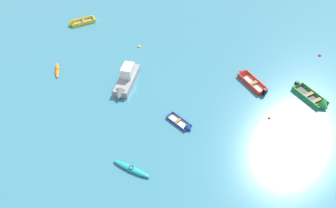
# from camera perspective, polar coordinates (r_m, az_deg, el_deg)

# --- Properties ---
(motor_launch_grey_foreground_center) EXTENTS (1.97, 6.06, 2.28)m
(motor_launch_grey_foreground_center) POSITION_cam_1_polar(r_m,az_deg,el_deg) (34.73, -8.12, 4.57)
(motor_launch_grey_foreground_center) COLOR gray
(motor_launch_grey_foreground_center) RESTS_ON ground_plane
(rowboat_yellow_outer_left) EXTENTS (4.04, 3.50, 1.29)m
(rowboat_yellow_outer_left) POSITION_cam_1_polar(r_m,az_deg,el_deg) (47.93, -17.34, 14.69)
(rowboat_yellow_outer_left) COLOR gray
(rowboat_yellow_outer_left) RESTS_ON ground_plane
(rowboat_red_near_camera) EXTENTS (3.68, 4.30, 1.25)m
(rowboat_red_near_camera) POSITION_cam_1_polar(r_m,az_deg,el_deg) (36.61, 15.04, 4.91)
(rowboat_red_near_camera) COLOR beige
(rowboat_red_near_camera) RESTS_ON ground_plane
(kayak_orange_center) EXTENTS (1.70, 3.00, 0.29)m
(kayak_orange_center) POSITION_cam_1_polar(r_m,az_deg,el_deg) (39.20, -20.63, 6.21)
(kayak_orange_center) COLOR orange
(kayak_orange_center) RESTS_ON ground_plane
(rowboat_green_far_left) EXTENTS (3.89, 4.40, 1.48)m
(rowboat_green_far_left) POSITION_cam_1_polar(r_m,az_deg,el_deg) (36.30, 26.95, 0.40)
(rowboat_green_far_left) COLOR #4C4C51
(rowboat_green_far_left) RESTS_ON ground_plane
(rowboat_deep_blue_back_row_right) EXTENTS (3.07, 2.60, 0.94)m
(rowboat_deep_blue_back_row_right) POSITION_cam_1_polar(r_m,az_deg,el_deg) (30.12, 3.30, -4.31)
(rowboat_deep_blue_back_row_right) COLOR beige
(rowboat_deep_blue_back_row_right) RESTS_ON ground_plane
(kayak_turquoise_far_back) EXTENTS (3.79, 1.76, 0.36)m
(kayak_turquoise_far_back) POSITION_cam_1_polar(r_m,az_deg,el_deg) (27.22, -7.11, -12.30)
(kayak_turquoise_far_back) COLOR teal
(kayak_turquoise_far_back) RESTS_ON ground_plane
(mooring_buoy_outer_edge) EXTENTS (0.41, 0.41, 0.41)m
(mooring_buoy_outer_edge) POSITION_cam_1_polar(r_m,az_deg,el_deg) (44.11, 27.27, 8.30)
(mooring_buoy_outer_edge) COLOR red
(mooring_buoy_outer_edge) RESTS_ON ground_plane
(mooring_buoy_between_boats_left) EXTENTS (0.47, 0.47, 0.47)m
(mooring_buoy_between_boats_left) POSITION_cam_1_polar(r_m,az_deg,el_deg) (41.18, -5.59, 10.94)
(mooring_buoy_between_boats_left) COLOR yellow
(mooring_buoy_between_boats_left) RESTS_ON ground_plane
(mooring_buoy_midfield) EXTENTS (0.34, 0.34, 0.34)m
(mooring_buoy_midfield) POSITION_cam_1_polar(r_m,az_deg,el_deg) (32.75, 18.99, -2.62)
(mooring_buoy_midfield) COLOR orange
(mooring_buoy_midfield) RESTS_ON ground_plane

